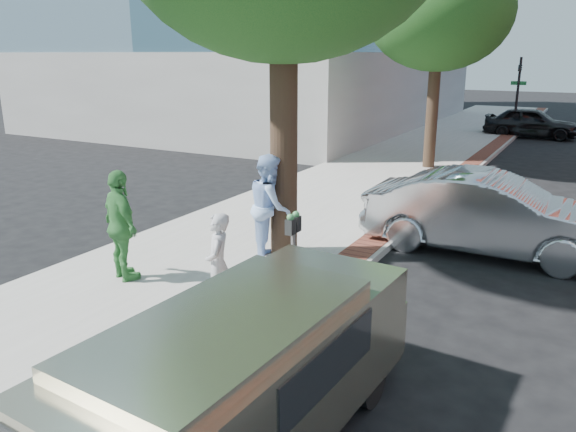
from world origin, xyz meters
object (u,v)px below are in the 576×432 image
Objects in this scene: parking_meter at (293,239)px; bg_car at (531,122)px; van at (256,367)px; person_green at (121,226)px; sedan_silver at (490,214)px; person_gray at (218,264)px; person_officer at (270,206)px.

bg_car is (0.94, 22.54, -0.47)m from parking_meter.
person_green is at bearing 154.11° from van.
person_green reaches higher than sedan_silver.
person_gray is 2.59m from person_officer.
parking_meter is 0.76× the size of person_green.
bg_car is at bearing 87.62° from parking_meter.
bg_car is at bearing 93.99° from van.
parking_meter is 0.34× the size of bg_car.
person_officer reaches higher than bg_car.
person_green reaches higher than bg_car.
person_officer is at bearing 130.36° from parking_meter.
bg_car is at bearing 3.47° from sedan_silver.
person_gray is 0.32× the size of sedan_silver.
bg_car is (1.72, 23.43, -0.20)m from person_gray.
van is (-1.02, -7.26, 0.06)m from sedan_silver.
person_officer reaches higher than person_gray.
van is (4.18, -2.35, -0.24)m from person_green.
person_gray is 5.99m from sedan_silver.
person_gray is 0.36× the size of bg_car.
person_green is at bearing 170.46° from bg_car.
van is at bearing 14.71° from person_gray.
sedan_silver is at bearing -85.28° from person_officer.
person_gray is 2.83m from van.
sedan_silver is 7.33m from van.
person_gray is (-0.78, -0.89, -0.27)m from parking_meter.
van is (1.95, -2.05, -0.05)m from person_gray.
parking_meter is 4.85m from sedan_silver.
van is at bearing -68.43° from parking_meter.
sedan_silver is (2.18, 4.32, -0.39)m from parking_meter.
person_officer is 1.04× the size of person_green.
person_officer is at bearing 122.61° from van.
sedan_silver is (2.97, 5.21, -0.12)m from person_gray.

